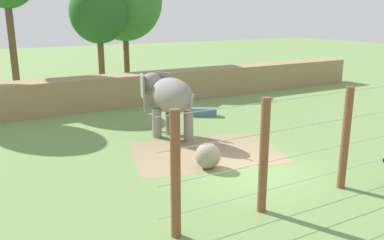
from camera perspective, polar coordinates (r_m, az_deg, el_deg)
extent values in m
plane|color=#6B8E4C|center=(14.50, 8.99, -7.25)|extent=(120.00, 120.00, 0.00)
cube|color=#937F5B|center=(16.28, 1.91, -4.55)|extent=(6.59, 5.35, 0.01)
cube|color=#997F56|center=(24.98, -9.19, 4.28)|extent=(36.00, 1.80, 1.82)
cylinder|color=gray|center=(18.12, -4.99, -0.38)|extent=(0.42, 0.42, 1.33)
cylinder|color=gray|center=(18.52, -3.11, -0.01)|extent=(0.42, 0.42, 1.33)
cylinder|color=gray|center=(17.05, -2.44, -1.32)|extent=(0.42, 0.42, 1.33)
cylinder|color=gray|center=(17.47, -0.51, -0.90)|extent=(0.42, 0.42, 1.33)
ellipsoid|color=gray|center=(17.48, -2.84, 3.50)|extent=(1.71, 2.65, 1.52)
ellipsoid|color=gray|center=(18.69, -5.65, 5.02)|extent=(1.18, 1.09, 1.10)
cube|color=gray|center=(18.31, -6.99, 4.77)|extent=(0.32, 0.85, 1.04)
cube|color=gray|center=(18.92, -4.05, 5.17)|extent=(0.56, 0.76, 1.04)
cylinder|color=gray|center=(19.10, -6.30, 4.02)|extent=(0.37, 0.51, 0.59)
cylinder|color=gray|center=(19.27, -6.45, 2.84)|extent=(0.30, 0.37, 0.56)
cylinder|color=gray|center=(19.42, -6.53, 1.75)|extent=(0.22, 0.22, 0.52)
cylinder|color=gray|center=(16.43, -0.02, 2.45)|extent=(0.14, 0.30, 0.76)
sphere|color=gray|center=(14.52, 2.25, -5.06)|extent=(0.93, 0.93, 0.93)
cylinder|color=brown|center=(9.80, -2.35, -7.79)|extent=(0.25, 0.25, 3.27)
cylinder|color=brown|center=(11.21, 10.09, -5.05)|extent=(0.25, 0.25, 3.27)
cylinder|color=brown|center=(13.42, 20.83, -2.47)|extent=(0.25, 0.25, 3.27)
cylinder|color=#B7B7BC|center=(12.66, 15.82, -8.11)|extent=(9.77, 0.02, 0.02)
cylinder|color=#B7B7BC|center=(12.36, 16.09, -4.48)|extent=(9.77, 0.02, 0.02)
cylinder|color=#B7B7BC|center=(12.12, 16.38, -0.68)|extent=(9.77, 0.02, 0.02)
cylinder|color=#B7B7BC|center=(11.93, 16.67, 3.26)|extent=(9.77, 0.02, 0.02)
cube|color=black|center=(14.09, 25.49, -5.14)|extent=(0.05, 0.07, 0.14)
cube|color=slate|center=(21.90, 1.66, 1.14)|extent=(1.45, 1.16, 0.44)
cylinder|color=brown|center=(28.39, -23.91, 8.77)|extent=(0.44, 0.44, 6.04)
cylinder|color=brown|center=(29.98, -12.65, 7.69)|extent=(0.44, 0.44, 3.73)
ellipsoid|color=#235B23|center=(29.78, -13.05, 14.52)|extent=(4.02, 4.02, 4.22)
cylinder|color=brown|center=(32.58, -9.21, 8.55)|extent=(0.44, 0.44, 3.89)
ellipsoid|color=#33752D|center=(32.41, -9.54, 16.28)|extent=(5.76, 5.76, 6.05)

